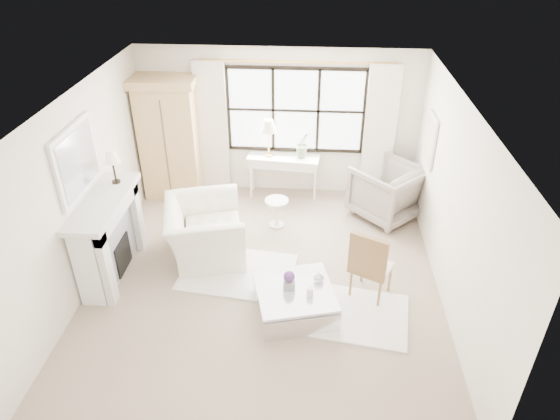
% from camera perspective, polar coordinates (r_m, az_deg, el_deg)
% --- Properties ---
extents(floor, '(5.50, 5.50, 0.00)m').
position_cam_1_polar(floor, '(7.44, -1.70, -7.83)').
color(floor, tan).
rests_on(floor, ground).
extents(ceiling, '(5.50, 5.50, 0.00)m').
position_cam_1_polar(ceiling, '(6.09, -2.10, 12.20)').
color(ceiling, white).
rests_on(ceiling, ground).
extents(wall_back, '(5.00, 0.00, 5.00)m').
position_cam_1_polar(wall_back, '(9.13, -0.13, 9.94)').
color(wall_back, white).
rests_on(wall_back, ground).
extents(wall_front, '(5.00, 0.00, 5.00)m').
position_cam_1_polar(wall_front, '(4.53, -5.50, -16.69)').
color(wall_front, silver).
rests_on(wall_front, ground).
extents(wall_left, '(0.00, 5.50, 5.50)m').
position_cam_1_polar(wall_left, '(7.33, -21.71, 1.81)').
color(wall_left, silver).
rests_on(wall_left, ground).
extents(wall_right, '(0.00, 5.50, 5.50)m').
position_cam_1_polar(wall_right, '(6.89, 19.29, 0.36)').
color(wall_right, white).
rests_on(wall_right, ground).
extents(window_pane, '(2.40, 0.02, 1.50)m').
position_cam_1_polar(window_pane, '(9.00, 1.80, 11.31)').
color(window_pane, white).
rests_on(window_pane, wall_back).
extents(window_frame, '(2.50, 0.04, 1.50)m').
position_cam_1_polar(window_frame, '(8.99, 1.80, 11.29)').
color(window_frame, black).
rests_on(window_frame, wall_back).
extents(curtain_rod, '(3.30, 0.04, 0.04)m').
position_cam_1_polar(curtain_rod, '(8.68, 1.88, 16.57)').
color(curtain_rod, '#C39243').
rests_on(curtain_rod, wall_back).
extents(curtain_left, '(0.55, 0.10, 2.47)m').
position_cam_1_polar(curtain_left, '(9.24, -7.71, 9.15)').
color(curtain_left, silver).
rests_on(curtain_left, ground).
extents(curtain_right, '(0.55, 0.10, 2.47)m').
position_cam_1_polar(curtain_right, '(9.13, 11.29, 8.54)').
color(curtain_right, white).
rests_on(curtain_right, ground).
extents(fireplace, '(0.58, 1.66, 1.26)m').
position_cam_1_polar(fireplace, '(7.59, -19.14, -2.83)').
color(fireplace, silver).
rests_on(fireplace, ground).
extents(mirror_frame, '(0.05, 1.15, 0.95)m').
position_cam_1_polar(mirror_frame, '(7.11, -22.26, 5.23)').
color(mirror_frame, white).
rests_on(mirror_frame, wall_left).
extents(mirror_glass, '(0.02, 1.00, 0.80)m').
position_cam_1_polar(mirror_glass, '(7.09, -22.05, 5.23)').
color(mirror_glass, '#B7BBC2').
rests_on(mirror_glass, wall_left).
extents(art_frame, '(0.04, 0.62, 0.82)m').
position_cam_1_polar(art_frame, '(8.27, 16.80, 7.67)').
color(art_frame, white).
rests_on(art_frame, wall_right).
extents(art_canvas, '(0.01, 0.52, 0.72)m').
position_cam_1_polar(art_canvas, '(8.26, 16.66, 7.68)').
color(art_canvas, beige).
rests_on(art_canvas, wall_right).
extents(mantel_lamp, '(0.22, 0.22, 0.51)m').
position_cam_1_polar(mantel_lamp, '(7.48, -18.69, 5.66)').
color(mantel_lamp, black).
rests_on(mantel_lamp, fireplace).
extents(armoire, '(1.14, 0.73, 2.24)m').
position_cam_1_polar(armoire, '(9.26, -12.51, 8.08)').
color(armoire, tan).
rests_on(armoire, floor).
extents(console_table, '(1.34, 0.58, 0.80)m').
position_cam_1_polar(console_table, '(9.30, 0.39, 3.93)').
color(console_table, white).
rests_on(console_table, floor).
extents(console_lamp, '(0.28, 0.28, 0.69)m').
position_cam_1_polar(console_lamp, '(8.93, -1.33, 9.47)').
color(console_lamp, '#C78E45').
rests_on(console_lamp, console_table).
extents(orchid_plant, '(0.35, 0.34, 0.50)m').
position_cam_1_polar(orchid_plant, '(9.00, 2.65, 7.52)').
color(orchid_plant, '#647E54').
rests_on(orchid_plant, console_table).
extents(side_table, '(0.40, 0.40, 0.51)m').
position_cam_1_polar(side_table, '(8.40, -0.38, 0.11)').
color(side_table, silver).
rests_on(side_table, floor).
extents(rug_left, '(1.77, 1.35, 0.03)m').
position_cam_1_polar(rug_left, '(7.55, -4.84, -7.08)').
color(rug_left, white).
rests_on(rug_left, floor).
extents(rug_right, '(1.58, 1.28, 0.03)m').
position_cam_1_polar(rug_right, '(6.92, 8.40, -11.71)').
color(rug_right, white).
rests_on(rug_right, floor).
extents(club_armchair, '(1.43, 1.55, 0.85)m').
position_cam_1_polar(club_armchair, '(7.77, -8.61, -2.33)').
color(club_armchair, white).
rests_on(club_armchair, floor).
extents(wingback_chair, '(1.46, 1.47, 0.96)m').
position_cam_1_polar(wingback_chair, '(8.82, 12.13, 2.09)').
color(wingback_chair, gray).
rests_on(wingback_chair, floor).
extents(french_chair, '(0.65, 0.65, 1.08)m').
position_cam_1_polar(french_chair, '(7.08, 10.28, -7.56)').
color(french_chair, olive).
rests_on(french_chair, floor).
extents(coffee_table, '(1.22, 1.22, 0.38)m').
position_cam_1_polar(coffee_table, '(6.79, 1.70, -10.34)').
color(coffee_table, silver).
rests_on(coffee_table, floor).
extents(planter_box, '(0.16, 0.16, 0.12)m').
position_cam_1_polar(planter_box, '(6.66, 1.04, -8.46)').
color(planter_box, gray).
rests_on(planter_box, coffee_table).
extents(planter_flowers, '(0.15, 0.15, 0.15)m').
position_cam_1_polar(planter_flowers, '(6.57, 1.06, -7.58)').
color(planter_flowers, '#582C70').
rests_on(planter_flowers, planter_box).
extents(pillar_candle, '(0.09, 0.09, 0.12)m').
position_cam_1_polar(pillar_candle, '(6.55, 3.45, -9.31)').
color(pillar_candle, silver).
rests_on(pillar_candle, coffee_table).
extents(coffee_vase, '(0.17, 0.17, 0.15)m').
position_cam_1_polar(coffee_vase, '(6.76, 4.46, -7.64)').
color(coffee_vase, silver).
rests_on(coffee_vase, coffee_table).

